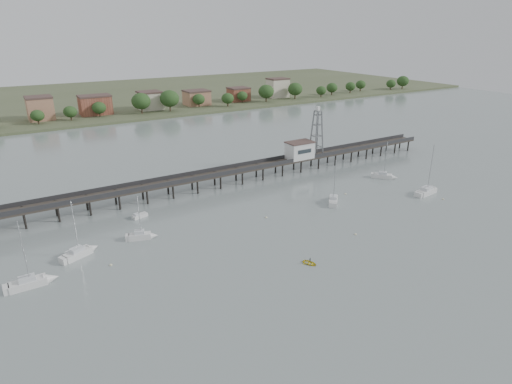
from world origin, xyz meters
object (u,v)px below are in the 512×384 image
pier (228,172)px  sailboat_e (386,176)px  sailboat_f (83,252)px  sailboat_a (36,282)px  sailboat_d (429,191)px  sailboat_b (144,236)px  lattice_tower (317,133)px  white_tender (140,216)px  yellow_dinghy (310,264)px  sailboat_c (333,199)px

pier → sailboat_e: bearing=-24.7°
sailboat_f → sailboat_a: bearing=-166.7°
sailboat_d → sailboat_f: (-87.22, 13.30, 0.01)m
pier → sailboat_b: sailboat_b is taller
pier → lattice_tower: bearing=0.0°
pier → white_tender: 30.31m
yellow_dinghy → sailboat_e: bearing=7.1°
sailboat_a → sailboat_d: sailboat_d is taller
white_tender → yellow_dinghy: (21.22, -37.84, -0.43)m
sailboat_f → white_tender: (14.96, 11.64, -0.22)m
sailboat_d → sailboat_a: bearing=169.0°
sailboat_c → sailboat_e: size_ratio=1.02×
lattice_tower → white_tender: 61.81m
sailboat_c → sailboat_f: size_ratio=0.97×
sailboat_c → sailboat_e: sailboat_c is taller
sailboat_c → sailboat_d: 27.83m
lattice_tower → sailboat_e: size_ratio=1.32×
sailboat_b → sailboat_f: bearing=-159.7°
sailboat_b → yellow_dinghy: size_ratio=3.56×
lattice_tower → sailboat_d: 37.67m
sailboat_f → sailboat_d: bearing=-32.6°
sailboat_b → white_tender: size_ratio=2.68×
sailboat_c → pier: bearing=77.0°
sailboat_a → white_tender: sailboat_a is taller
sailboat_a → sailboat_d: 96.48m
sailboat_c → sailboat_f: (-60.79, 4.57, -0.00)m
white_tender → sailboat_f: bearing=-156.3°
sailboat_e → sailboat_c: bearing=-119.2°
white_tender → pier: bearing=3.5°
sailboat_c → sailboat_d: size_ratio=0.83×
sailboat_b → white_tender: 11.45m
sailboat_d → yellow_dinghy: (-51.04, -12.90, -0.64)m
lattice_tower → sailboat_c: bearing=-119.5°
lattice_tower → sailboat_b: (-62.70, -20.34, -10.44)m
sailboat_e → sailboat_a: (-95.31, -8.08, -0.01)m
sailboat_d → sailboat_f: sailboat_d is taller
sailboat_a → yellow_dinghy: 49.18m
sailboat_c → sailboat_e: 26.12m
pier → sailboat_b: size_ratio=14.68×
lattice_tower → yellow_dinghy: size_ratio=5.40×
sailboat_b → sailboat_e: bearing=18.7°
sailboat_e → yellow_dinghy: sailboat_e is taller
pier → yellow_dinghy: bearing=-99.0°
lattice_tower → sailboat_f: bearing=-164.5°
sailboat_c → lattice_tower: bearing=13.5°
sailboat_d → yellow_dinghy: bearing=-173.1°
sailboat_f → yellow_dinghy: size_ratio=4.29×
sailboat_e → white_tender: size_ratio=3.07×
yellow_dinghy → sailboat_f: bearing=122.5°
sailboat_a → sailboat_f: (9.05, 6.89, 0.00)m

